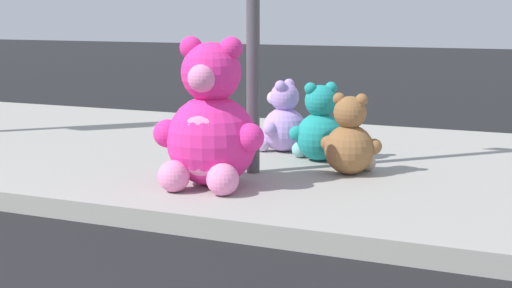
{
  "coord_description": "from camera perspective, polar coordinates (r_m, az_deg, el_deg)",
  "views": [
    {
      "loc": [
        3.5,
        -1.22,
        1.49
      ],
      "look_at": [
        1.38,
        3.6,
        0.55
      ],
      "focal_mm": 52.44,
      "sensor_mm": 36.0,
      "label": 1
    }
  ],
  "objects": [
    {
      "name": "plush_pink_large",
      "position": [
        5.73,
        -3.52,
        1.28
      ],
      "size": [
        0.89,
        0.79,
        1.15
      ],
      "color": "#F22D93",
      "rests_on": "sidewalk"
    },
    {
      "name": "sidewalk",
      "position": [
        7.44,
        -4.76,
        -0.87
      ],
      "size": [
        28.0,
        4.4,
        0.15
      ],
      "primitive_type": "cube",
      "color": "#9E9B93",
      "rests_on": "ground_plane"
    },
    {
      "name": "plush_lavender",
      "position": [
        7.2,
        2.04,
        1.64
      ],
      "size": [
        0.47,
        0.54,
        0.7
      ],
      "color": "#B28CD8",
      "rests_on": "sidewalk"
    },
    {
      "name": "plush_brown",
      "position": [
        6.24,
        7.19,
        0.19
      ],
      "size": [
        0.52,
        0.46,
        0.68
      ],
      "color": "olive",
      "rests_on": "sidewalk"
    },
    {
      "name": "plush_teal",
      "position": [
        6.78,
        4.84,
        1.14
      ],
      "size": [
        0.51,
        0.51,
        0.71
      ],
      "color": "teal",
      "rests_on": "sidewalk"
    }
  ]
}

